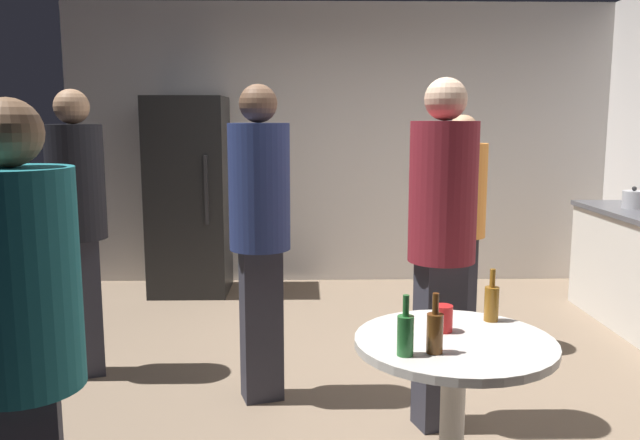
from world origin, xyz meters
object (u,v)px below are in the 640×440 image
foreground_table (454,364)px  person_in_orange_shirt (461,215)px  person_in_black_shirt (78,211)px  person_in_teal_shirt (23,337)px  beer_bottle_brown (435,331)px  refrigerator (189,196)px  person_in_navy_shirt (260,219)px  plastic_cup_red (443,318)px  beer_bottle_green (405,334)px  person_in_maroon_shirt (442,227)px  kettle (634,200)px  beer_bottle_amber (492,302)px

foreground_table → person_in_orange_shirt: size_ratio=0.49×
person_in_black_shirt → person_in_teal_shirt: size_ratio=1.07×
beer_bottle_brown → person_in_black_shirt: bearing=139.1°
refrigerator → foreground_table: (1.66, -3.46, -0.27)m
person_in_black_shirt → person_in_navy_shirt: person_in_navy_shirt is taller
plastic_cup_red → person_in_black_shirt: (-1.95, 1.37, 0.25)m
beer_bottle_brown → person_in_black_shirt: person_in_black_shirt is taller
plastic_cup_red → person_in_teal_shirt: 1.57m
beer_bottle_green → person_in_black_shirt: person_in_black_shirt is taller
person_in_black_shirt → person_in_navy_shirt: (1.14, -0.37, 0.01)m
foreground_table → person_in_orange_shirt: 1.97m
beer_bottle_brown → plastic_cup_red: size_ratio=2.09×
beer_bottle_brown → person_in_maroon_shirt: bearing=76.9°
kettle → plastic_cup_red: (-2.03, -2.44, -0.18)m
kettle → person_in_maroon_shirt: person_in_maroon_shirt is taller
beer_bottle_brown → plastic_cup_red: 0.26m
kettle → person_in_orange_shirt: 1.66m
person_in_black_shirt → person_in_navy_shirt: bearing=52.1°
refrigerator → beer_bottle_amber: size_ratio=7.83×
refrigerator → foreground_table: bearing=-64.3°
beer_bottle_amber → beer_bottle_brown: bearing=-130.4°
beer_bottle_green → person_in_maroon_shirt: 0.99m
person_in_maroon_shirt → person_in_teal_shirt: 2.03m
person_in_navy_shirt → beer_bottle_green: bearing=9.1°
person_in_navy_shirt → beer_bottle_brown: bearing=13.6°
person_in_navy_shirt → person_in_orange_shirt: size_ratio=1.10×
refrigerator → person_in_black_shirt: refrigerator is taller
refrigerator → person_in_navy_shirt: refrigerator is taller
kettle → person_in_maroon_shirt: bearing=-136.6°
person_in_orange_shirt → person_in_black_shirt: bearing=-81.5°
beer_bottle_brown → beer_bottle_green: (-0.11, -0.02, 0.00)m
foreground_table → beer_bottle_amber: (0.21, 0.23, 0.19)m
beer_bottle_brown → beer_bottle_green: same height
person_in_black_shirt → person_in_orange_shirt: bearing=80.0°
beer_bottle_amber → beer_bottle_brown: (-0.32, -0.38, 0.00)m
beer_bottle_brown → person_in_black_shirt: size_ratio=0.13×
foreground_table → person_in_black_shirt: bearing=143.5°
refrigerator → beer_bottle_brown: bearing=-66.7°
kettle → beer_bottle_brown: (-2.11, -2.69, -0.15)m
beer_bottle_amber → beer_bottle_green: 0.59m
kettle → person_in_orange_shirt: person_in_orange_shirt is taller
kettle → refrigerator: bearing=165.9°
beer_bottle_amber → plastic_cup_red: size_ratio=2.09×
person_in_black_shirt → foreground_table: bearing=33.7°
kettle → person_in_navy_shirt: bearing=-153.2°
refrigerator → person_in_orange_shirt: size_ratio=1.10×
person_in_black_shirt → beer_bottle_amber: bearing=40.7°
person_in_navy_shirt → person_in_teal_shirt: person_in_navy_shirt is taller
beer_bottle_amber → person_in_teal_shirt: (-1.63, -0.85, 0.15)m
refrigerator → kettle: bearing=-14.1°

